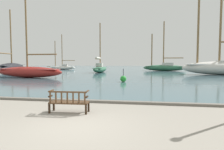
# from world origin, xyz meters

# --- Properties ---
(ground_plane) EXTENTS (160.00, 160.00, 0.00)m
(ground_plane) POSITION_xyz_m (0.00, 0.00, 0.00)
(ground_plane) COLOR gray
(harbor_water) EXTENTS (100.00, 80.00, 0.08)m
(harbor_water) POSITION_xyz_m (0.00, 44.00, 0.04)
(harbor_water) COLOR #476670
(harbor_water) RESTS_ON ground
(quay_edge_kerb) EXTENTS (40.00, 0.30, 0.12)m
(quay_edge_kerb) POSITION_xyz_m (0.00, 3.85, 0.06)
(quay_edge_kerb) COLOR slate
(quay_edge_kerb) RESTS_ON ground
(park_bench) EXTENTS (1.62, 0.60, 0.92)m
(park_bench) POSITION_xyz_m (-0.84, 1.65, 0.47)
(park_bench) COLOR black
(park_bench) RESTS_ON ground
(sailboat_outer_port) EXTENTS (9.32, 2.85, 10.99)m
(sailboat_outer_port) POSITION_xyz_m (-12.29, 17.14, 0.87)
(sailboat_outer_port) COLOR maroon
(sailboat_outer_port) RESTS_ON harbor_water
(sailboat_outer_starboard) EXTENTS (11.49, 3.63, 15.79)m
(sailboat_outer_starboard) POSITION_xyz_m (13.67, 26.46, 1.45)
(sailboat_outer_starboard) COLOR silver
(sailboat_outer_starboard) RESTS_ON harbor_water
(sailboat_centre_channel) EXTENTS (2.26, 7.76, 9.12)m
(sailboat_centre_channel) POSITION_xyz_m (-6.03, 30.14, 0.81)
(sailboat_centre_channel) COLOR #2D6647
(sailboat_centre_channel) RESTS_ON harbor_water
(sailboat_mid_port) EXTENTS (9.09, 3.19, 10.40)m
(sailboat_mid_port) POSITION_xyz_m (6.34, 37.60, 0.93)
(sailboat_mid_port) COLOR #2D6647
(sailboat_mid_port) RESTS_ON harbor_water
(sailboat_far_starboard) EXTENTS (6.77, 3.34, 8.58)m
(sailboat_far_starboard) POSITION_xyz_m (-17.72, 40.39, 0.74)
(sailboat_far_starboard) COLOR silver
(sailboat_far_starboard) RESTS_ON harbor_water
(sailboat_far_port) EXTENTS (4.10, 9.56, 11.19)m
(sailboat_far_port) POSITION_xyz_m (-21.46, 26.27, 1.04)
(sailboat_far_port) COLOR black
(sailboat_far_port) RESTS_ON harbor_water
(channel_buoy) EXTENTS (0.61, 0.61, 1.31)m
(channel_buoy) POSITION_xyz_m (0.13, 13.52, 0.39)
(channel_buoy) COLOR green
(channel_buoy) RESTS_ON harbor_water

